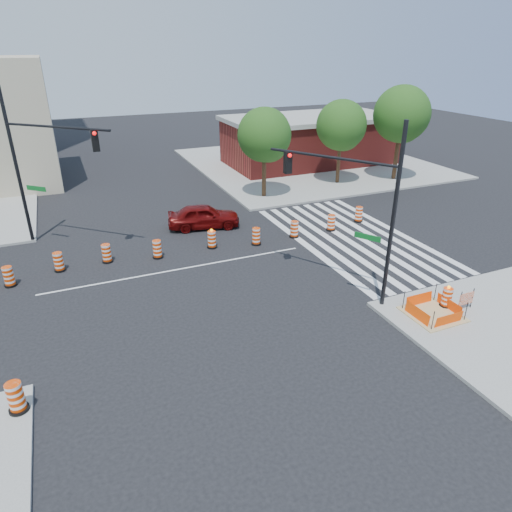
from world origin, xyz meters
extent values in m
plane|color=black|center=(0.00, 0.00, 0.00)|extent=(120.00, 120.00, 0.00)
cube|color=gray|center=(18.00, 18.00, 0.07)|extent=(22.00, 22.00, 0.15)
cube|color=silver|center=(7.80, 0.00, 0.01)|extent=(0.45, 13.50, 0.01)
cube|color=silver|center=(8.70, 0.00, 0.01)|extent=(0.45, 13.50, 0.01)
cube|color=silver|center=(9.60, 0.00, 0.01)|extent=(0.45, 13.50, 0.01)
cube|color=silver|center=(10.50, 0.00, 0.01)|extent=(0.45, 13.50, 0.01)
cube|color=silver|center=(11.40, 0.00, 0.01)|extent=(0.45, 13.50, 0.01)
cube|color=silver|center=(12.30, 0.00, 0.01)|extent=(0.45, 13.50, 0.01)
cube|color=silver|center=(13.20, 0.00, 0.01)|extent=(0.45, 13.50, 0.01)
cube|color=silver|center=(14.10, 0.00, 0.01)|extent=(0.45, 13.50, 0.01)
cube|color=silver|center=(0.00, 0.00, 0.01)|extent=(14.00, 0.12, 0.01)
cube|color=tan|center=(9.00, -9.00, 0.17)|extent=(2.20, 2.20, 0.05)
cube|color=#FF4705|center=(9.00, -9.90, 0.43)|extent=(1.44, 0.02, 0.55)
cube|color=#FF4705|center=(9.00, -8.10, 0.43)|extent=(1.44, 0.02, 0.55)
cube|color=#FF4705|center=(8.10, -9.00, 0.43)|extent=(0.02, 1.44, 0.55)
cube|color=#FF4705|center=(9.90, -9.00, 0.43)|extent=(0.02, 1.44, 0.55)
cylinder|color=black|center=(8.10, -9.90, 0.60)|extent=(0.04, 0.04, 0.90)
cylinder|color=black|center=(9.90, -9.90, 0.60)|extent=(0.04, 0.04, 0.90)
cylinder|color=black|center=(8.10, -8.10, 0.60)|extent=(0.04, 0.04, 0.90)
cylinder|color=black|center=(9.90, -8.10, 0.60)|extent=(0.04, 0.04, 0.90)
cube|color=maroon|center=(18.00, 18.00, 2.10)|extent=(16.00, 8.00, 4.20)
cube|color=gray|center=(18.00, 18.00, 4.40)|extent=(16.50, 8.50, 0.40)
imported|color=#5A0807|center=(3.08, 5.32, 0.78)|extent=(4.86, 2.75, 1.56)
cylinder|color=black|center=(7.55, -7.36, 4.21)|extent=(0.18, 0.18, 8.12)
cylinder|color=black|center=(5.92, -4.78, 6.44)|extent=(3.35, 5.22, 0.12)
cube|color=black|center=(4.78, -2.98, 5.94)|extent=(0.32, 0.28, 1.02)
sphere|color=#FF0C0C|center=(4.78, -3.16, 6.29)|extent=(0.18, 0.18, 0.18)
cube|color=#0C591E|center=(7.00, -6.50, 3.20)|extent=(0.68, 1.05, 0.25)
cylinder|color=black|center=(-7.17, 7.13, 4.55)|extent=(0.20, 0.20, 8.79)
cylinder|color=black|center=(-4.74, 4.90, 6.97)|extent=(4.96, 4.55, 0.13)
cube|color=black|center=(-3.03, 3.35, 6.42)|extent=(0.35, 0.31, 1.10)
sphere|color=#FF0C0C|center=(-3.03, 3.17, 6.80)|extent=(0.20, 0.20, 0.20)
cube|color=#0C591E|center=(-6.36, 6.39, 3.45)|extent=(1.00, 0.92, 0.27)
cylinder|color=black|center=(10.01, -8.69, 0.20)|extent=(0.54, 0.54, 0.09)
cylinder|color=#DF3C04|center=(10.01, -8.69, 0.65)|extent=(0.43, 0.43, 0.86)
sphere|color=#FF990C|center=(10.01, -8.69, 1.15)|extent=(0.14, 0.14, 0.14)
cylinder|color=black|center=(-7.38, -8.19, 0.20)|extent=(0.63, 0.63, 0.10)
cylinder|color=#DF3C04|center=(-7.38, -8.19, 0.72)|extent=(0.50, 0.50, 0.99)
cube|color=#DF3C04|center=(10.63, -9.20, 0.82)|extent=(0.82, 0.06, 0.27)
cube|color=#DF3C04|center=(10.63, -9.20, 0.52)|extent=(0.82, 0.06, 0.21)
cylinder|color=black|center=(10.27, -9.21, 0.63)|extent=(0.04, 0.04, 0.96)
cylinder|color=black|center=(11.00, -9.19, 0.63)|extent=(0.04, 0.04, 0.96)
cylinder|color=#382314|center=(9.29, 9.66, 2.13)|extent=(0.33, 0.33, 4.27)
sphere|color=#1F4D16|center=(9.29, 9.66, 4.80)|extent=(4.00, 4.00, 4.00)
sphere|color=#1F4D16|center=(9.80, 9.96, 4.13)|extent=(2.93, 2.93, 2.93)
sphere|color=#1F4D16|center=(8.88, 9.45, 4.40)|extent=(2.67, 2.67, 2.67)
cylinder|color=#382314|center=(16.61, 10.66, 2.17)|extent=(0.30, 0.30, 4.35)
sphere|color=#1F4D16|center=(16.61, 10.66, 4.89)|extent=(4.08, 4.08, 4.08)
sphere|color=#1F4D16|center=(17.07, 10.94, 4.21)|extent=(2.99, 2.99, 2.99)
sphere|color=#1F4D16|center=(16.24, 10.47, 4.49)|extent=(2.72, 2.72, 2.72)
cylinder|color=#382314|center=(21.82, 9.72, 2.49)|extent=(0.36, 0.36, 4.98)
sphere|color=#1F4D16|center=(21.82, 9.72, 5.61)|extent=(4.67, 4.67, 4.67)
sphere|color=#1F4D16|center=(22.38, 10.06, 4.83)|extent=(3.43, 3.43, 3.43)
sphere|color=#1F4D16|center=(21.37, 9.50, 5.14)|extent=(3.11, 3.11, 3.11)
cylinder|color=black|center=(-8.12, 1.53, 0.05)|extent=(0.60, 0.60, 0.10)
cylinder|color=#DF3C04|center=(-8.12, 1.53, 0.55)|extent=(0.48, 0.48, 0.95)
cylinder|color=black|center=(-5.81, 2.34, 0.05)|extent=(0.60, 0.60, 0.10)
cylinder|color=#DF3C04|center=(-5.81, 2.34, 0.55)|extent=(0.48, 0.48, 0.95)
cylinder|color=black|center=(-3.36, 2.46, 0.05)|extent=(0.60, 0.60, 0.10)
cylinder|color=#DF3C04|center=(-3.36, 2.46, 0.55)|extent=(0.48, 0.48, 0.95)
cylinder|color=black|center=(-0.70, 1.91, 0.05)|extent=(0.60, 0.60, 0.10)
cylinder|color=#DF3C04|center=(-0.70, 1.91, 0.55)|extent=(0.48, 0.48, 0.95)
cylinder|color=black|center=(2.53, 2.04, 0.05)|extent=(0.60, 0.60, 0.10)
cylinder|color=#DF3C04|center=(2.53, 2.04, 0.55)|extent=(0.48, 0.48, 0.95)
sphere|color=#FF990C|center=(2.53, 2.04, 1.10)|extent=(0.16, 0.16, 0.16)
cylinder|color=black|center=(5.10, 1.45, 0.05)|extent=(0.60, 0.60, 0.10)
cylinder|color=#DF3C04|center=(5.10, 1.45, 0.55)|extent=(0.48, 0.48, 0.95)
cylinder|color=black|center=(7.71, 1.57, 0.05)|extent=(0.60, 0.60, 0.10)
cylinder|color=#DF3C04|center=(7.71, 1.57, 0.55)|extent=(0.48, 0.48, 0.95)
cylinder|color=black|center=(10.41, 1.64, 0.05)|extent=(0.60, 0.60, 0.10)
cylinder|color=#DF3C04|center=(10.41, 1.64, 0.55)|extent=(0.48, 0.48, 0.95)
cylinder|color=black|center=(12.97, 2.28, 0.05)|extent=(0.60, 0.60, 0.10)
cylinder|color=#DF3C04|center=(12.97, 2.28, 0.55)|extent=(0.48, 0.48, 0.95)
camera|label=1|loc=(-4.79, -21.53, 10.88)|focal=32.00mm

